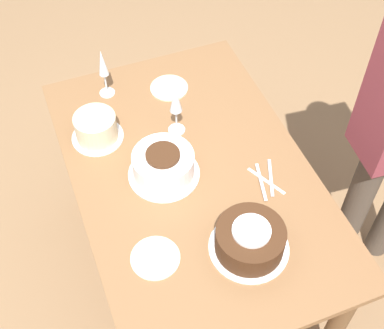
# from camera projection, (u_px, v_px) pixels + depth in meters

# --- Properties ---
(ground_plane) EXTENTS (12.00, 12.00, 0.00)m
(ground_plane) POSITION_uv_depth(u_px,v_px,m) (192.00, 272.00, 2.59)
(ground_plane) COLOR #8E6B47
(dining_table) EXTENTS (1.34, 0.86, 0.78)m
(dining_table) POSITION_uv_depth(u_px,v_px,m) (192.00, 194.00, 2.08)
(dining_table) COLOR brown
(dining_table) RESTS_ON ground_plane
(cake_center_white) EXTENTS (0.27, 0.27, 0.12)m
(cake_center_white) POSITION_uv_depth(u_px,v_px,m) (163.00, 165.00, 1.94)
(cake_center_white) COLOR white
(cake_center_white) RESTS_ON dining_table
(cake_front_chocolate) EXTENTS (0.27, 0.27, 0.11)m
(cake_front_chocolate) POSITION_uv_depth(u_px,v_px,m) (250.00, 240.00, 1.74)
(cake_front_chocolate) COLOR white
(cake_front_chocolate) RESTS_ON dining_table
(cake_back_decorated) EXTENTS (0.20, 0.20, 0.11)m
(cake_back_decorated) POSITION_uv_depth(u_px,v_px,m) (96.00, 128.00, 2.05)
(cake_back_decorated) COLOR white
(cake_back_decorated) RESTS_ON dining_table
(wine_glass_near) EXTENTS (0.07, 0.07, 0.23)m
(wine_glass_near) POSITION_uv_depth(u_px,v_px,m) (176.00, 102.00, 2.00)
(wine_glass_near) COLOR silver
(wine_glass_near) RESTS_ON dining_table
(wine_glass_far) EXTENTS (0.06, 0.06, 0.23)m
(wine_glass_far) POSITION_uv_depth(u_px,v_px,m) (103.00, 66.00, 2.13)
(wine_glass_far) COLOR silver
(wine_glass_far) RESTS_ON dining_table
(dessert_plate_left) EXTENTS (0.17, 0.17, 0.01)m
(dessert_plate_left) POSITION_uv_depth(u_px,v_px,m) (155.00, 258.00, 1.76)
(dessert_plate_left) COLOR beige
(dessert_plate_left) RESTS_ON dining_table
(dessert_plate_right) EXTENTS (0.16, 0.16, 0.01)m
(dessert_plate_right) POSITION_uv_depth(u_px,v_px,m) (169.00, 88.00, 2.27)
(dessert_plate_right) COLOR beige
(dessert_plate_right) RESTS_ON dining_table
(fork_pile) EXTENTS (0.17, 0.11, 0.01)m
(fork_pile) POSITION_uv_depth(u_px,v_px,m) (266.00, 180.00, 1.96)
(fork_pile) COLOR silver
(fork_pile) RESTS_ON dining_table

